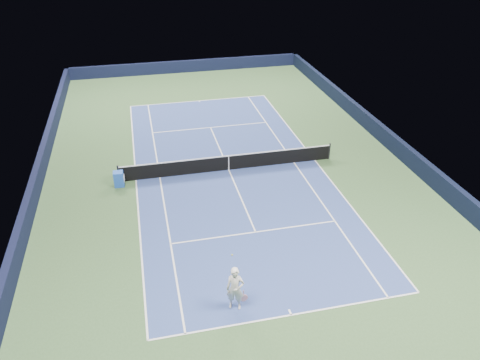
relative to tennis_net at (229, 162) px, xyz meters
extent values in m
plane|color=#35542E|center=(0.00, 0.00, -0.50)|extent=(40.00, 40.00, 0.00)
cube|color=black|center=(0.00, 19.82, 0.05)|extent=(22.00, 0.35, 1.10)
cube|color=black|center=(10.82, 0.00, 0.05)|extent=(0.35, 40.00, 1.10)
cube|color=black|center=(-10.82, 0.00, 0.05)|extent=(0.35, 40.00, 1.10)
cube|color=navy|center=(0.00, 0.00, -0.50)|extent=(10.97, 23.77, 0.01)
cube|color=white|center=(0.00, 11.88, -0.50)|extent=(10.97, 0.08, 0.00)
cube|color=white|center=(0.00, -11.88, -0.50)|extent=(10.97, 0.08, 0.00)
cube|color=white|center=(5.49, 0.00, -0.50)|extent=(0.08, 23.77, 0.00)
cube|color=white|center=(-5.49, 0.00, -0.50)|extent=(0.08, 23.77, 0.00)
cube|color=white|center=(4.12, 0.00, -0.50)|extent=(0.08, 23.77, 0.00)
cube|color=white|center=(-4.12, 0.00, -0.50)|extent=(0.08, 23.77, 0.00)
cube|color=white|center=(0.00, 6.40, -0.50)|extent=(8.23, 0.08, 0.00)
cube|color=white|center=(0.00, -6.40, -0.50)|extent=(8.23, 0.08, 0.00)
cube|color=white|center=(0.00, 0.00, -0.50)|extent=(0.08, 12.80, 0.00)
cube|color=white|center=(0.00, 11.73, -0.50)|extent=(0.08, 0.30, 0.00)
cube|color=white|center=(0.00, -11.73, -0.50)|extent=(0.08, 0.30, 0.00)
cylinder|color=black|center=(-6.40, 0.00, 0.03)|extent=(0.10, 0.10, 1.07)
cylinder|color=black|center=(6.40, 0.00, 0.03)|extent=(0.10, 0.10, 1.07)
cube|color=black|center=(0.00, 0.00, -0.05)|extent=(12.80, 0.03, 0.91)
cube|color=white|center=(0.00, 0.00, 0.44)|extent=(12.80, 0.04, 0.06)
cube|color=white|center=(0.00, 0.00, -0.05)|extent=(0.05, 0.04, 0.91)
cube|color=blue|center=(-6.40, -0.43, -0.06)|extent=(0.56, 0.51, 0.89)
cube|color=white|center=(-6.11, -0.43, -0.05)|extent=(0.06, 0.39, 0.39)
imported|color=silver|center=(-2.02, -10.98, 0.46)|extent=(0.82, 0.67, 1.92)
cylinder|color=pink|center=(-1.70, -11.03, 0.20)|extent=(0.03, 0.03, 0.32)
cylinder|color=black|center=(-1.70, -11.03, -0.04)|extent=(0.32, 0.02, 0.32)
cylinder|color=pink|center=(-1.70, -11.03, -0.04)|extent=(0.34, 0.03, 0.34)
sphere|color=yellow|center=(-1.92, -9.98, 1.30)|extent=(0.07, 0.07, 0.07)
camera|label=1|loc=(-4.84, -24.07, 13.14)|focal=35.00mm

